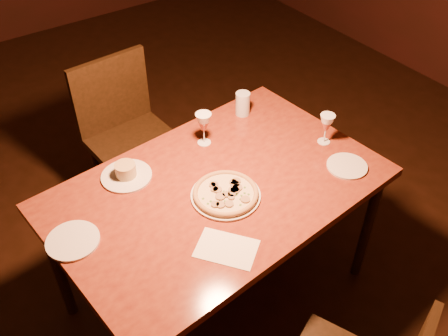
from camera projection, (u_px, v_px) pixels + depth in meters
floor at (174, 288)px, 2.74m from camera, size 7.00×7.00×0.00m
dining_table at (218, 197)px, 2.26m from camera, size 1.54×1.07×0.78m
chair_far at (128, 132)px, 2.91m from camera, size 0.50×0.50×0.97m
pizza_plate at (226, 193)px, 2.16m from camera, size 0.31×0.31×0.03m
ramekin_saucer at (126, 173)px, 2.25m from camera, size 0.23×0.23×0.07m
wine_glass_far at (204, 129)px, 2.40m from camera, size 0.08×0.08×0.17m
wine_glass_right at (326, 129)px, 2.41m from camera, size 0.07×0.07×0.16m
water_tumbler at (243, 104)px, 2.60m from camera, size 0.08×0.08×0.13m
side_plate_left at (73, 241)px, 1.97m from camera, size 0.21×0.21×0.01m
side_plate_near at (347, 166)px, 2.31m from camera, size 0.19×0.19×0.01m
menu_card at (227, 248)px, 1.95m from camera, size 0.27×0.28×0.00m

